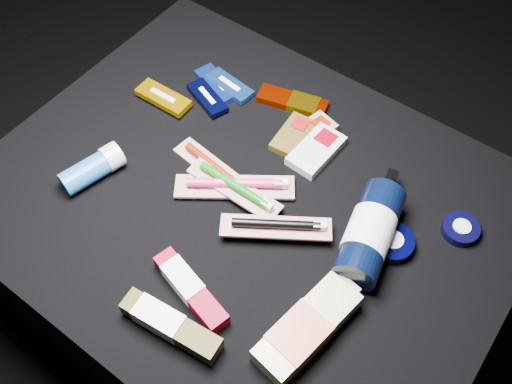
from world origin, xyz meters
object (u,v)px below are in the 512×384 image
Objects in this scene: lotion_bottle at (370,233)px; toothpaste_carton_red at (188,287)px; bodywash_bottle at (306,329)px; deodorant_stick at (93,168)px.

lotion_bottle is 1.47× the size of toothpaste_carton_red.
toothpaste_carton_red is at bearing -139.87° from lotion_bottle.
toothpaste_carton_red is (-0.20, -0.05, -0.00)m from bodywash_bottle.
bodywash_bottle is 0.21m from toothpaste_carton_red.
bodywash_bottle is 1.61× the size of deodorant_stick.
lotion_bottle reaches higher than toothpaste_carton_red.
bodywash_bottle is at bearing 28.79° from toothpaste_carton_red.
lotion_bottle is 0.33m from toothpaste_carton_red.
lotion_bottle is 0.21m from bodywash_bottle.
deodorant_stick is at bearing 179.51° from toothpaste_carton_red.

